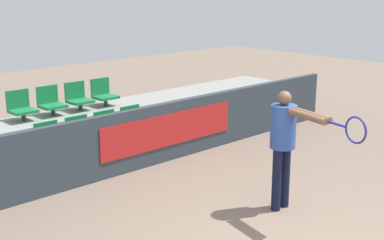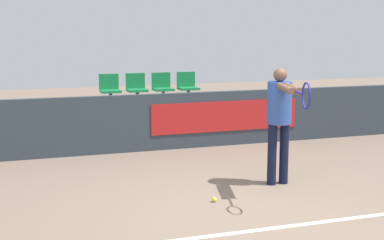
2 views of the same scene
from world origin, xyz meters
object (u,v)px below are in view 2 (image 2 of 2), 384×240
(stadium_chair_0, at_px, (119,113))
(stadium_chair_6, at_px, (162,86))
(stadium_chair_4, at_px, (110,88))
(stadium_chair_7, at_px, (187,85))
(tennis_ball, at_px, (214,200))
(stadium_chair_1, at_px, (147,112))
(tennis_player, at_px, (280,113))
(stadium_chair_3, at_px, (202,109))
(stadium_chair_5, at_px, (137,87))
(stadium_chair_2, at_px, (175,110))

(stadium_chair_0, xyz_separation_m, stadium_chair_6, (1.13, 0.94, 0.39))
(stadium_chair_4, distance_m, stadium_chair_7, 1.69)
(tennis_ball, bearing_deg, stadium_chair_6, 83.00)
(stadium_chair_1, height_order, tennis_player, tennis_player)
(stadium_chair_3, height_order, tennis_ball, stadium_chair_3)
(stadium_chair_5, xyz_separation_m, stadium_chair_7, (1.13, 0.00, 0.00))
(stadium_chair_7, distance_m, tennis_ball, 5.00)
(stadium_chair_2, height_order, tennis_ball, stadium_chair_2)
(stadium_chair_5, xyz_separation_m, tennis_ball, (-0.02, -4.77, -0.97))
(stadium_chair_3, distance_m, stadium_chair_7, 1.02)
(stadium_chair_3, height_order, stadium_chair_7, stadium_chair_7)
(stadium_chair_1, relative_size, stadium_chair_7, 1.00)
(stadium_chair_0, bearing_deg, stadium_chair_6, 39.96)
(stadium_chair_3, relative_size, tennis_player, 0.31)
(stadium_chair_4, bearing_deg, stadium_chair_7, 0.00)
(stadium_chair_5, relative_size, stadium_chair_6, 1.00)
(stadium_chair_7, bearing_deg, tennis_player, -90.12)
(stadium_chair_4, xyz_separation_m, stadium_chair_5, (0.56, 0.00, 0.00))
(stadium_chair_5, bearing_deg, stadium_chair_7, 0.00)
(stadium_chair_0, relative_size, stadium_chair_4, 1.00)
(stadium_chair_4, bearing_deg, stadium_chair_5, 0.00)
(stadium_chair_7, height_order, tennis_ball, stadium_chair_7)
(stadium_chair_2, relative_size, stadium_chair_6, 1.00)
(stadium_chair_2, xyz_separation_m, stadium_chair_4, (-1.13, 0.94, 0.39))
(tennis_player, height_order, tennis_ball, tennis_player)
(stadium_chair_0, height_order, stadium_chair_7, stadium_chair_7)
(stadium_chair_3, distance_m, tennis_ball, 4.04)
(stadium_chair_6, bearing_deg, stadium_chair_3, -59.18)
(stadium_chair_4, height_order, stadium_chair_6, same)
(stadium_chair_6, xyz_separation_m, tennis_ball, (-0.59, -4.77, -0.97))
(stadium_chair_1, bearing_deg, stadium_chair_4, 120.82)
(stadium_chair_1, distance_m, stadium_chair_7, 1.52)
(tennis_player, bearing_deg, stadium_chair_5, 117.95)
(stadium_chair_3, relative_size, stadium_chair_6, 1.00)
(stadium_chair_1, height_order, stadium_chair_4, stadium_chair_4)
(stadium_chair_2, xyz_separation_m, stadium_chair_3, (0.56, 0.00, 0.00))
(stadium_chair_2, height_order, stadium_chair_5, stadium_chair_5)
(tennis_ball, bearing_deg, stadium_chair_7, 76.46)
(stadium_chair_6, bearing_deg, stadium_chair_1, -120.82)
(tennis_ball, bearing_deg, stadium_chair_2, 81.30)
(stadium_chair_5, distance_m, stadium_chair_6, 0.56)
(stadium_chair_0, bearing_deg, stadium_chair_7, 29.19)
(stadium_chair_6, xyz_separation_m, tennis_player, (0.55, -4.35, 0.05))
(stadium_chair_6, bearing_deg, tennis_ball, -97.00)
(stadium_chair_2, distance_m, stadium_chair_3, 0.56)
(stadium_chair_1, xyz_separation_m, stadium_chair_5, (0.00, 0.94, 0.39))
(stadium_chair_7, bearing_deg, stadium_chair_0, -150.81)
(tennis_ball, bearing_deg, stadium_chair_5, 89.72)
(stadium_chair_0, bearing_deg, stadium_chair_1, 0.00)
(stadium_chair_0, distance_m, stadium_chair_6, 1.52)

